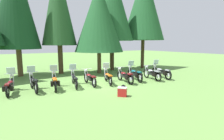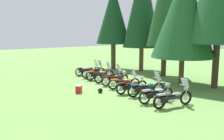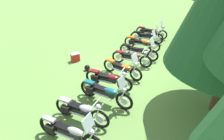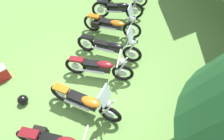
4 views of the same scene
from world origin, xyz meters
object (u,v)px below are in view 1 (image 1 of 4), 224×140
motorcycle_3 (74,79)px  pine_tree_5 (144,5)px  motorcycle_0 (10,85)px  pine_tree_2 (58,3)px  motorcycle_6 (125,76)px  pine_tree_3 (99,17)px  motorcycle_2 (55,81)px  motorcycle_7 (135,74)px  dropped_helmet (123,87)px  motorcycle_9 (161,72)px  picnic_cooler (122,92)px  pine_tree_4 (112,4)px  motorcycle_8 (152,73)px  motorcycle_1 (34,83)px  motorcycle_5 (108,77)px  motorcycle_4 (90,78)px

motorcycle_3 → pine_tree_5: pine_tree_5 is taller
motorcycle_0 → pine_tree_2: bearing=-30.1°
motorcycle_6 → pine_tree_3: pine_tree_3 is taller
motorcycle_2 → motorcycle_6: motorcycle_2 is taller
motorcycle_3 → motorcycle_7: size_ratio=0.98×
dropped_helmet → motorcycle_7: bearing=36.8°
motorcycle_2 → motorcycle_9: bearing=-85.9°
picnic_cooler → dropped_helmet: 1.31m
motorcycle_3 → motorcycle_6: size_ratio=1.04×
motorcycle_6 → motorcycle_7: 1.05m
motorcycle_6 → picnic_cooler: bearing=148.1°
pine_tree_4 → motorcycle_6: bearing=-112.7°
motorcycle_6 → pine_tree_3: (0.28, 4.37, 4.45)m
motorcycle_6 → dropped_helmet: size_ratio=7.60×
motorcycle_8 → dropped_helmet: 3.67m
motorcycle_1 → motorcycle_3: size_ratio=0.95×
pine_tree_3 → pine_tree_5: (5.55, 0.46, 1.73)m
motorcycle_1 → pine_tree_2: bearing=-31.7°
pine_tree_2 → pine_tree_5: 8.68m
motorcycle_3 → motorcycle_9: size_ratio=0.97×
motorcycle_1 → motorcycle_6: size_ratio=0.98×
motorcycle_5 → dropped_helmet: size_ratio=7.16×
motorcycle_4 → pine_tree_3: 6.41m
motorcycle_2 → motorcycle_9: (7.89, -0.99, 0.01)m
motorcycle_7 → motorcycle_8: 1.34m
motorcycle_1 → motorcycle_6: motorcycle_1 is taller
motorcycle_4 → dropped_helmet: size_ratio=7.49×
motorcycle_2 → motorcycle_4: motorcycle_2 is taller
motorcycle_4 → motorcycle_9: (5.70, -0.84, 0.03)m
motorcycle_4 → motorcycle_8: size_ratio=1.01×
motorcycle_3 → picnic_cooler: (1.34, -3.34, -0.21)m
motorcycle_6 → motorcycle_0: bearing=87.8°
motorcycle_2 → motorcycle_8: 6.92m
motorcycle_5 → pine_tree_2: 8.04m
motorcycle_0 → motorcycle_2: (2.29, -0.32, 0.02)m
motorcycle_5 → motorcycle_9: (4.45, -0.62, 0.02)m
motorcycle_4 → dropped_helmet: 2.42m
pine_tree_5 → picnic_cooler: bearing=-136.9°
pine_tree_3 → motorcycle_5: bearing=-109.7°
motorcycle_9 → pine_tree_3: pine_tree_3 is taller
motorcycle_1 → motorcycle_4: (3.32, -0.35, -0.03)m
motorcycle_4 → dropped_helmet: bearing=-145.3°
motorcycle_1 → pine_tree_5: size_ratio=0.22×
motorcycle_1 → pine_tree_2: pine_tree_2 is taller
motorcycle_4 → pine_tree_4: 8.87m
motorcycle_1 → pine_tree_5: pine_tree_5 is taller
motorcycle_5 → picnic_cooler: motorcycle_5 is taller
motorcycle_1 → motorcycle_9: motorcycle_1 is taller
motorcycle_6 → pine_tree_2: (-2.74, 5.98, 5.57)m
motorcycle_2 → motorcycle_5: (3.43, -0.37, -0.02)m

